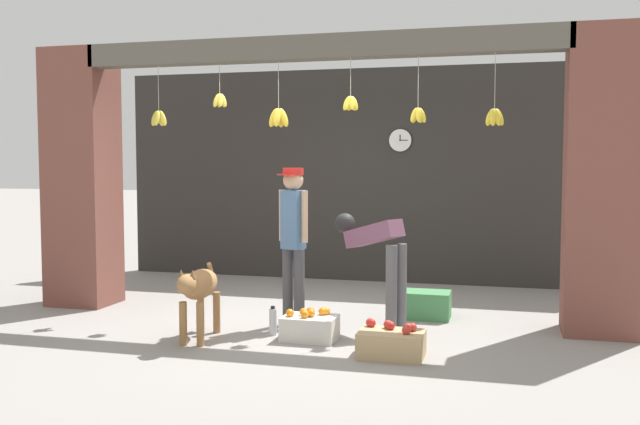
# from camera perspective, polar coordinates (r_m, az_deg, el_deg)

# --- Properties ---
(ground_plane) EXTENTS (60.00, 60.00, 0.00)m
(ground_plane) POSITION_cam_1_polar(r_m,az_deg,el_deg) (7.37, -0.82, -8.86)
(ground_plane) COLOR gray
(shop_back_wall) EXTENTS (6.92, 0.12, 2.92)m
(shop_back_wall) POSITION_cam_1_polar(r_m,az_deg,el_deg) (9.86, 3.53, 2.98)
(shop_back_wall) COLOR #2D2B28
(shop_back_wall) RESTS_ON ground_plane
(shop_pillar_left) EXTENTS (0.70, 0.60, 2.92)m
(shop_pillar_left) POSITION_cam_1_polar(r_m,az_deg,el_deg) (8.65, -18.49, 2.61)
(shop_pillar_left) COLOR brown
(shop_pillar_left) RESTS_ON ground_plane
(shop_pillar_right) EXTENTS (0.70, 0.60, 2.92)m
(shop_pillar_right) POSITION_cam_1_polar(r_m,az_deg,el_deg) (7.27, 21.72, 2.29)
(shop_pillar_right) COLOR brown
(shop_pillar_right) RESTS_ON ground_plane
(storefront_awning) EXTENTS (5.02, 0.28, 0.94)m
(storefront_awning) POSITION_cam_1_polar(r_m,az_deg,el_deg) (7.38, -0.51, 12.71)
(storefront_awning) COLOR #5B564C
(dog) EXTENTS (0.34, 0.97, 0.71)m
(dog) POSITION_cam_1_polar(r_m,az_deg,el_deg) (6.71, -9.68, -5.98)
(dog) COLOR #9E7042
(dog) RESTS_ON ground_plane
(shopkeeper) EXTENTS (0.33, 0.29, 1.59)m
(shopkeeper) POSITION_cam_1_polar(r_m,az_deg,el_deg) (7.12, -2.15, -1.75)
(shopkeeper) COLOR #424247
(shopkeeper) RESTS_ON ground_plane
(worker_stooping) EXTENTS (0.79, 0.59, 1.13)m
(worker_stooping) POSITION_cam_1_polar(r_m,az_deg,el_deg) (7.02, 4.60, -3.27)
(worker_stooping) COLOR #56565B
(worker_stooping) RESTS_ON ground_plane
(fruit_crate_oranges) EXTENTS (0.50, 0.35, 0.29)m
(fruit_crate_oranges) POSITION_cam_1_polar(r_m,az_deg,el_deg) (6.69, -0.81, -9.12)
(fruit_crate_oranges) COLOR silver
(fruit_crate_oranges) RESTS_ON ground_plane
(fruit_crate_apples) EXTENTS (0.55, 0.39, 0.29)m
(fruit_crate_apples) POSITION_cam_1_polar(r_m,az_deg,el_deg) (6.16, 5.74, -10.35)
(fruit_crate_apples) COLOR tan
(fruit_crate_apples) RESTS_ON ground_plane
(produce_box_green) EXTENTS (0.51, 0.36, 0.28)m
(produce_box_green) POSITION_cam_1_polar(r_m,az_deg,el_deg) (7.66, 8.46, -7.31)
(produce_box_green) COLOR #42844C
(produce_box_green) RESTS_ON ground_plane
(water_bottle) EXTENTS (0.07, 0.07, 0.28)m
(water_bottle) POSITION_cam_1_polar(r_m,az_deg,el_deg) (6.88, -3.78, -8.70)
(water_bottle) COLOR silver
(water_bottle) RESTS_ON ground_plane
(wall_clock) EXTENTS (0.32, 0.03, 0.32)m
(wall_clock) POSITION_cam_1_polar(r_m,az_deg,el_deg) (9.70, 6.44, 5.76)
(wall_clock) COLOR black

